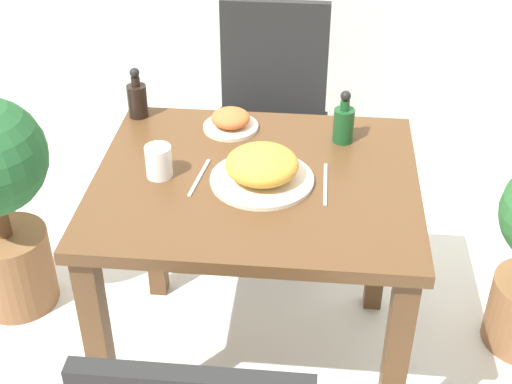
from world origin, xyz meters
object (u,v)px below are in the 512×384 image
(food_plate, at_px, (262,168))
(side_plate, at_px, (231,121))
(condiment_bottle, at_px, (344,123))
(chair_far, at_px, (271,114))
(drink_cup, at_px, (159,161))
(sauce_bottle, at_px, (137,98))

(food_plate, bearing_deg, side_plate, 113.15)
(food_plate, relative_size, side_plate, 1.68)
(side_plate, xyz_separation_m, condiment_bottle, (0.33, -0.04, 0.03))
(chair_far, relative_size, drink_cup, 10.24)
(drink_cup, height_order, sauce_bottle, sauce_bottle)
(condiment_bottle, bearing_deg, drink_cup, -154.38)
(food_plate, relative_size, drink_cup, 3.11)
(sauce_bottle, height_order, condiment_bottle, same)
(drink_cup, bearing_deg, chair_far, 72.34)
(chair_far, bearing_deg, food_plate, -87.57)
(chair_far, height_order, condiment_bottle, chair_far)
(drink_cup, bearing_deg, food_plate, -0.50)
(food_plate, xyz_separation_m, condiment_bottle, (0.21, 0.24, 0.02))
(side_plate, relative_size, condiment_bottle, 1.03)
(food_plate, bearing_deg, drink_cup, 179.50)
(drink_cup, xyz_separation_m, condiment_bottle, (0.49, 0.24, 0.02))
(drink_cup, xyz_separation_m, sauce_bottle, (-0.14, 0.33, 0.02))
(sauce_bottle, bearing_deg, drink_cup, -67.62)
(chair_far, height_order, sauce_bottle, chair_far)
(chair_far, height_order, food_plate, chair_far)
(food_plate, height_order, condiment_bottle, condiment_bottle)
(chair_far, xyz_separation_m, food_plate, (0.03, -0.77, 0.25))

